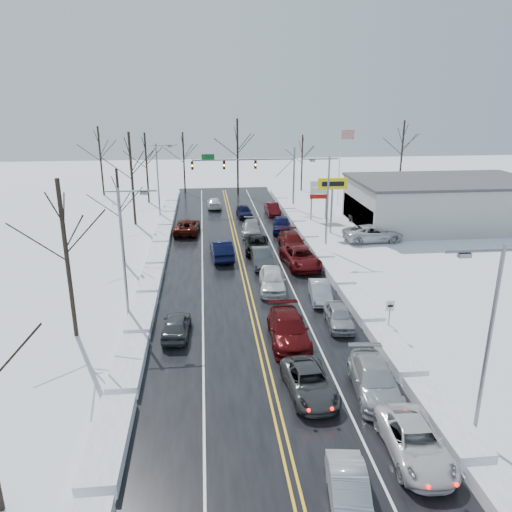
{
  "coord_description": "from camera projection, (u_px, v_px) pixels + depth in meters",
  "views": [
    {
      "loc": [
        -3.15,
        -35.51,
        14.74
      ],
      "look_at": [
        0.74,
        1.23,
        2.5
      ],
      "focal_mm": 35.0,
      "sensor_mm": 36.0,
      "label": 1
    }
  ],
  "objects": [
    {
      "name": "queued_car_16",
      "position": [
        281.0,
        232.0,
        55.04
      ],
      "size": [
        2.59,
        5.07,
        1.65
      ],
      "primitive_type": "imported",
      "rotation": [
        0.0,
        0.0,
        -0.14
      ],
      "color": "#0B0D33",
      "rests_on": "ground"
    },
    {
      "name": "tree_far_d",
      "position": [
        302.0,
        152.0,
        76.04
      ],
      "size": [
        3.4,
        3.4,
        8.5
      ],
      "color": "#2D231C",
      "rests_on": "ground"
    },
    {
      "name": "dealership_building",
      "position": [
        442.0,
        202.0,
        57.03
      ],
      "size": [
        20.4,
        12.4,
        5.3
      ],
      "color": "#ADADA8",
      "rests_on": "ground"
    },
    {
      "name": "oncoming_car_1",
      "position": [
        187.0,
        233.0,
        54.51
      ],
      "size": [
        2.93,
        5.67,
        1.53
      ],
      "primitive_type": "imported",
      "rotation": [
        0.0,
        0.0,
        3.07
      ],
      "color": "#440F09",
      "rests_on": "ground"
    },
    {
      "name": "oncoming_car_3",
      "position": [
        177.0,
        335.0,
        31.7
      ],
      "size": [
        1.93,
        4.23,
        1.41
      ],
      "primitive_type": "imported",
      "rotation": [
        0.0,
        0.0,
        3.08
      ],
      "color": "#3E4143",
      "rests_on": "ground"
    },
    {
      "name": "used_vehicles_sign",
      "position": [
        319.0,
        192.0,
        59.25
      ],
      "size": [
        2.2,
        0.22,
        4.65
      ],
      "color": "slate",
      "rests_on": "ground"
    },
    {
      "name": "queued_car_15",
      "position": [
        292.0,
        249.0,
        48.81
      ],
      "size": [
        2.36,
        5.55,
        1.6
      ],
      "primitive_type": "imported",
      "rotation": [
        0.0,
        0.0,
        0.02
      ],
      "color": "#4A0B09",
      "rests_on": "ground"
    },
    {
      "name": "queued_car_11",
      "position": [
        373.0,
        393.0,
        25.62
      ],
      "size": [
        2.67,
        5.49,
        1.54
      ],
      "primitive_type": "imported",
      "rotation": [
        0.0,
        0.0,
        -0.1
      ],
      "color": "#A3A6AB",
      "rests_on": "ground"
    },
    {
      "name": "tires_plus_sign",
      "position": [
        333.0,
        187.0,
        53.05
      ],
      "size": [
        3.2,
        0.34,
        6.0
      ],
      "color": "slate",
      "rests_on": "ground"
    },
    {
      "name": "tree_far_a",
      "position": [
        99.0,
        147.0,
        72.24
      ],
      "size": [
        4.0,
        4.0,
        10.0
      ],
      "color": "#2D231C",
      "rests_on": "ground"
    },
    {
      "name": "queued_car_3",
      "position": [
        288.0,
        341.0,
        30.89
      ],
      "size": [
        2.47,
        5.75,
        1.65
      ],
      "primitive_type": "imported",
      "rotation": [
        0.0,
        0.0,
        -0.03
      ],
      "color": "#4E0A0B",
      "rests_on": "ground"
    },
    {
      "name": "queued_car_13",
      "position": [
        320.0,
        300.0,
        37.04
      ],
      "size": [
        1.83,
        4.19,
        1.34
      ],
      "primitive_type": "imported",
      "rotation": [
        0.0,
        0.0,
        -0.1
      ],
      "color": "#AEB1B6",
      "rests_on": "ground"
    },
    {
      "name": "queued_car_7",
      "position": [
        252.0,
        234.0,
        53.96
      ],
      "size": [
        2.55,
        5.26,
        1.47
      ],
      "primitive_type": "imported",
      "rotation": [
        0.0,
        0.0,
        -0.1
      ],
      "color": "gray",
      "rests_on": "ground"
    },
    {
      "name": "queued_car_14",
      "position": [
        300.0,
        266.0,
        44.15
      ],
      "size": [
        3.2,
        6.08,
        1.63
      ],
      "primitive_type": "imported",
      "rotation": [
        0.0,
        0.0,
        0.09
      ],
      "color": "#510A0D",
      "rests_on": "ground"
    },
    {
      "name": "tree_far_b",
      "position": [
        183.0,
        151.0,
        74.6
      ],
      "size": [
        3.6,
        3.6,
        9.0
      ],
      "color": "#2D231C",
      "rests_on": "ground"
    },
    {
      "name": "tree_far_c",
      "position": [
        237.0,
        142.0,
        73.08
      ],
      "size": [
        4.4,
        4.4,
        11.0
      ],
      "color": "#2D231C",
      "rests_on": "ground"
    },
    {
      "name": "road_surface",
      "position": [
        246.0,
        283.0,
        40.36
      ],
      "size": [
        14.0,
        84.0,
        0.01
      ],
      "primitive_type": "cube",
      "color": "black",
      "rests_on": "ground"
    },
    {
      "name": "oncoming_car_0",
      "position": [
        222.0,
        258.0,
        46.25
      ],
      "size": [
        2.2,
        5.33,
        1.71
      ],
      "primitive_type": "imported",
      "rotation": [
        0.0,
        0.0,
        3.22
      ],
      "color": "black",
      "rests_on": "ground"
    },
    {
      "name": "tree_left_d",
      "position": [
        131.0,
        161.0,
        55.82
      ],
      "size": [
        4.2,
        4.2,
        10.5
      ],
      "color": "#2D231C",
      "rests_on": "ground"
    },
    {
      "name": "queued_car_17",
      "position": [
        272.0,
        214.0,
        62.69
      ],
      "size": [
        1.65,
        4.39,
        1.43
      ],
      "primitive_type": "imported",
      "rotation": [
        0.0,
        0.0,
        0.03
      ],
      "color": "#46090C",
      "rests_on": "ground"
    },
    {
      "name": "queued_car_1",
      "position": [
        348.0,
        506.0,
        18.64
      ],
      "size": [
        1.92,
        4.17,
        1.32
      ],
      "primitive_type": "imported",
      "rotation": [
        0.0,
        0.0,
        -0.13
      ],
      "color": "#A7AAAF",
      "rests_on": "ground"
    },
    {
      "name": "parked_car_1",
      "position": [
        391.0,
        234.0,
        53.92
      ],
      "size": [
        2.18,
        4.78,
        1.36
      ],
      "primitive_type": "imported",
      "rotation": [
        0.0,
        0.0,
        0.06
      ],
      "color": "#414447",
      "rests_on": "ground"
    },
    {
      "name": "tree_far_e",
      "position": [
        403.0,
        141.0,
        77.67
      ],
      "size": [
        4.2,
        4.2,
        10.5
      ],
      "color": "#2D231C",
      "rests_on": "ground"
    },
    {
      "name": "snow_bank_right",
      "position": [
        338.0,
        279.0,
        41.12
      ],
      "size": [
        1.63,
        72.0,
        0.69
      ],
      "primitive_type": "cube",
      "color": "white",
      "rests_on": "ground"
    },
    {
      "name": "streetlight_sw",
      "position": [
        126.0,
        245.0,
        32.2
      ],
      "size": [
        3.2,
        0.25,
        9.0
      ],
      "color": "slate",
      "rests_on": "ground"
    },
    {
      "name": "queued_car_5",
      "position": [
        261.0,
        265.0,
        44.38
      ],
      "size": [
        1.62,
        4.6,
        1.51
      ],
      "primitive_type": "imported",
      "rotation": [
        0.0,
        0.0,
        -0.0
      ],
      "color": "#414346",
      "rests_on": "ground"
    },
    {
      "name": "snow_bank_left",
      "position": [
        151.0,
        286.0,
        39.6
      ],
      "size": [
        1.63,
        72.0,
        0.69
      ],
      "primitive_type": "cube",
      "color": "white",
      "rests_on": "ground"
    },
    {
      "name": "parked_car_0",
      "position": [
        372.0,
        241.0,
        51.52
      ],
      "size": [
        6.26,
        3.15,
        1.7
      ],
      "primitive_type": "imported",
      "rotation": [
        0.0,
        0.0,
        1.63
      ],
      "color": "silver",
      "rests_on": "ground"
    },
    {
      "name": "queued_car_2",
      "position": [
        309.0,
        394.0,
        25.54
      ],
      "size": [
        2.55,
        4.94,
        1.33
      ],
      "primitive_type": "imported",
      "rotation": [
        0.0,
        0.0,
        0.07
      ],
      "color": "#393C3E",
      "rests_on": "ground"
    },
    {
      "name": "ground",
      "position": [
        248.0,
        292.0,
        38.47
      ],
      "size": [
        160.0,
        160.0,
        0.0
      ],
      "primitive_type": "plane",
      "color": "white",
      "rests_on": "ground"
    },
    {
      "name": "queued_car_8",
      "position": [
        244.0,
        217.0,
        61.51
      ],
      "size": [
        1.96,
        4.27,
        1.42
      ],
      "primitive_type": "imported",
      "rotation": [
        0.0,
        0.0,
        0.07
      ],
      "color": "black",
      "rests_on": "ground"
    },
    {
      "name": "tree_left_c",
      "position": [
        119.0,
        198.0,
        43.11
      ],
      "size": [
        3.4,
        3.4,
        8.5
      ],
      "color": "#2D231C",
      "rests_on": "ground"
    },
    {
      "name": "speed_limit_sign",
      "position": [
        390.0,
        311.0,
        31.23
      ],
      "size": [
        0.55,
        0.09,
        2.35
      ],
      "color": "slate",
      "rests_on": "ground"
    },
    {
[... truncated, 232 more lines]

